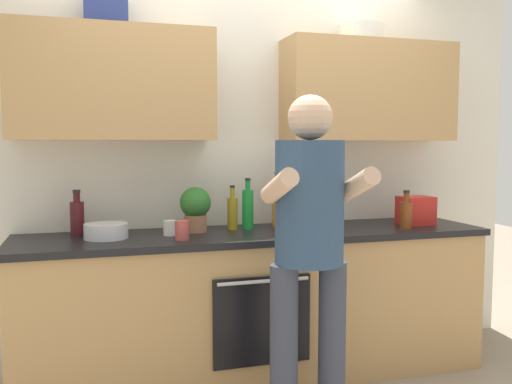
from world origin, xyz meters
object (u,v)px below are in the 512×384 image
at_px(person_standing, 310,235).
at_px(bottle_wine, 77,217).
at_px(potted_herb, 195,207).
at_px(bottle_juice, 278,203).
at_px(bottle_vinegar, 406,214).
at_px(knife_block, 331,210).
at_px(cup_ceramic, 182,230).
at_px(cup_stoneware, 282,225).
at_px(mixing_bowl, 106,231).
at_px(bottle_soda, 248,208).
at_px(grocery_bag_crisps, 416,210).
at_px(bottle_syrup, 307,208).
at_px(bottle_oil, 232,212).
at_px(cup_coffee, 169,228).

height_order(person_standing, bottle_wine, person_standing).
relative_size(person_standing, potted_herb, 6.15).
relative_size(bottle_juice, bottle_vinegar, 1.45).
bearing_deg(knife_block, bottle_vinegar, -6.89).
bearing_deg(cup_ceramic, cup_stoneware, 4.25).
bearing_deg(bottle_vinegar, cup_ceramic, -179.77).
xyz_separation_m(cup_stoneware, mixing_bowl, (-1.00, 0.13, -0.01)).
xyz_separation_m(person_standing, bottle_vinegar, (0.86, 0.51, 0.01)).
height_order(bottle_soda, grocery_bag_crisps, bottle_soda).
bearing_deg(cup_ceramic, grocery_bag_crisps, 5.39).
xyz_separation_m(cup_stoneware, grocery_bag_crisps, (0.97, 0.10, 0.04)).
distance_m(bottle_syrup, mixing_bowl, 1.19).
bearing_deg(mixing_bowl, bottle_vinegar, -5.31).
relative_size(cup_stoneware, knife_block, 0.34).
distance_m(person_standing, bottle_syrup, 0.68).
relative_size(cup_ceramic, potted_herb, 0.40).
height_order(mixing_bowl, knife_block, knife_block).
relative_size(bottle_syrup, grocery_bag_crisps, 1.52).
bearing_deg(cup_stoneware, bottle_juice, 76.24).
bearing_deg(cup_ceramic, bottle_oil, 38.09).
distance_m(bottle_wine, cup_coffee, 0.54).
relative_size(cup_ceramic, grocery_bag_crisps, 0.52).
distance_m(person_standing, bottle_wine, 1.39).
xyz_separation_m(knife_block, potted_herb, (-0.80, 0.19, 0.02)).
bearing_deg(person_standing, bottle_wine, 142.76).
distance_m(person_standing, cup_stoneware, 0.55).
xyz_separation_m(person_standing, bottle_syrup, (0.24, 0.63, 0.06)).
xyz_separation_m(bottle_wine, bottle_oil, (0.91, -0.05, -0.00)).
xyz_separation_m(bottle_soda, cup_stoneware, (0.14, -0.23, -0.08)).
xyz_separation_m(mixing_bowl, potted_herb, (0.52, 0.08, 0.11)).
bearing_deg(bottle_vinegar, bottle_syrup, 169.15).
height_order(bottle_syrup, cup_ceramic, bottle_syrup).
relative_size(mixing_bowl, knife_block, 0.78).
xyz_separation_m(potted_herb, grocery_bag_crisps, (1.44, -0.11, -0.06)).
xyz_separation_m(person_standing, bottle_oil, (-0.19, 0.79, 0.02)).
relative_size(bottle_oil, cup_ceramic, 2.53).
distance_m(person_standing, mixing_bowl, 1.17).
relative_size(bottle_soda, grocery_bag_crisps, 1.54).
bearing_deg(potted_herb, grocery_bag_crisps, -4.34).
distance_m(bottle_juice, cup_stoneware, 0.32).
xyz_separation_m(bottle_wine, knife_block, (1.48, -0.27, 0.02)).
xyz_separation_m(bottle_wine, cup_ceramic, (0.55, -0.33, -0.05)).
relative_size(bottle_syrup, bottle_wine, 1.18).
relative_size(bottle_juice, grocery_bag_crisps, 1.69).
bearing_deg(cup_coffee, person_standing, -48.72).
bearing_deg(cup_stoneware, bottle_syrup, 23.09).
xyz_separation_m(bottle_oil, bottle_soda, (0.10, -0.00, 0.02)).
height_order(cup_ceramic, cup_coffee, cup_ceramic).
height_order(bottle_wine, mixing_bowl, bottle_wine).
xyz_separation_m(bottle_vinegar, potted_herb, (-1.28, 0.25, 0.06)).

